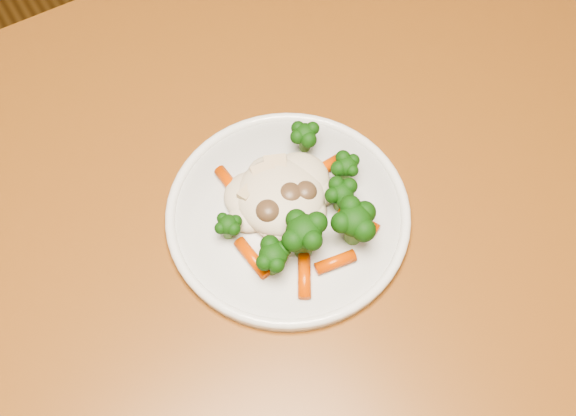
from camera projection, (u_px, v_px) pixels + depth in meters
name	position (u px, v px, depth m)	size (l,w,h in m)	color
dining_table	(316.00, 270.00, 0.79)	(1.25, 0.85, 0.75)	brown
plate	(288.00, 215.00, 0.71)	(0.24, 0.24, 0.01)	white
meal	(299.00, 207.00, 0.69)	(0.16, 0.17, 0.05)	beige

